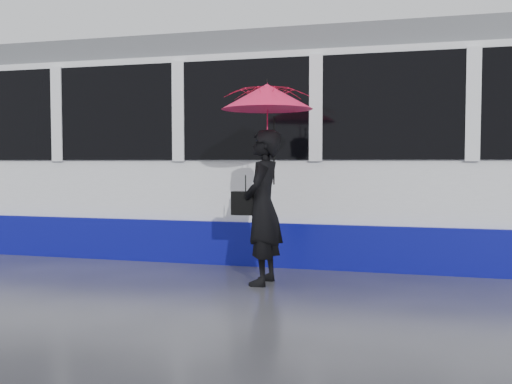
# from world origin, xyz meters

# --- Properties ---
(ground) EXTENTS (90.00, 90.00, 0.00)m
(ground) POSITION_xyz_m (0.00, 0.00, 0.00)
(ground) COLOR #29292E
(ground) RESTS_ON ground
(rails) EXTENTS (34.00, 1.51, 0.02)m
(rails) POSITION_xyz_m (0.00, 2.50, 0.01)
(rails) COLOR #3F3D38
(rails) RESTS_ON ground
(tram) EXTENTS (26.00, 2.56, 3.35)m
(tram) POSITION_xyz_m (-0.77, 2.50, 1.64)
(tram) COLOR white
(tram) RESTS_ON ground
(woman) EXTENTS (0.46, 0.68, 1.85)m
(woman) POSITION_xyz_m (0.27, 0.16, 0.93)
(woman) COLOR black
(woman) RESTS_ON ground
(umbrella) EXTENTS (1.11, 1.11, 1.25)m
(umbrella) POSITION_xyz_m (0.32, 0.16, 2.03)
(umbrella) COLOR #F4148F
(umbrella) RESTS_ON ground
(handbag) EXTENTS (0.33, 0.15, 0.47)m
(handbag) POSITION_xyz_m (0.05, 0.18, 0.97)
(handbag) COLOR black
(handbag) RESTS_ON ground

